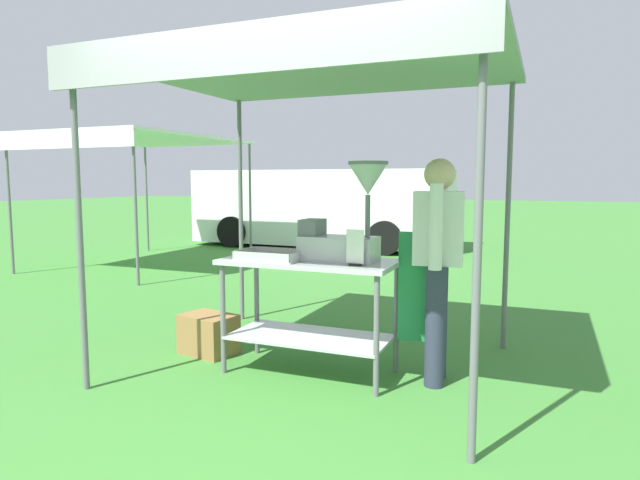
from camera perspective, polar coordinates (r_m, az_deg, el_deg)
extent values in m
plane|color=#3D7F33|center=(9.07, 13.06, -3.21)|extent=(70.00, 70.00, 0.00)
cylinder|color=slate|center=(4.07, -23.78, 1.17)|extent=(0.04, 0.04, 2.27)
cylinder|color=slate|center=(2.83, 16.11, -0.52)|extent=(0.04, 0.04, 2.27)
cylinder|color=slate|center=(5.74, -8.26, 2.93)|extent=(0.04, 0.04, 2.27)
cylinder|color=slate|center=(4.93, 18.95, 2.14)|extent=(0.04, 0.04, 2.27)
cube|color=#939399|center=(4.27, -0.27, 17.55)|extent=(2.83, 2.32, 0.05)
cube|color=#939399|center=(3.23, -8.68, 18.74)|extent=(2.83, 0.02, 0.24)
cube|color=#B7B7BC|center=(4.09, -1.08, -2.28)|extent=(1.30, 0.62, 0.04)
cube|color=#B7B7BC|center=(4.21, -1.06, -10.04)|extent=(1.20, 0.57, 0.02)
cylinder|color=slate|center=(4.23, -10.07, -8.10)|extent=(0.04, 0.04, 0.83)
cylinder|color=slate|center=(3.74, 5.90, -9.94)|extent=(0.04, 0.04, 0.83)
cylinder|color=slate|center=(4.66, -6.60, -6.71)|extent=(0.04, 0.04, 0.83)
cylinder|color=slate|center=(4.22, 7.95, -8.09)|extent=(0.04, 0.04, 0.83)
cube|color=#B7B7BC|center=(4.08, -5.09, -1.98)|extent=(0.47, 0.33, 0.01)
cube|color=#B7B7BC|center=(3.94, -6.18, -1.76)|extent=(0.47, 0.01, 0.06)
cube|color=#B7B7BC|center=(4.22, -4.09, -1.21)|extent=(0.47, 0.01, 0.06)
cube|color=#B7B7BC|center=(4.19, -7.89, -1.31)|extent=(0.01, 0.33, 0.06)
cube|color=#B7B7BC|center=(3.98, -2.16, -1.65)|extent=(0.01, 0.33, 0.06)
torus|color=gold|center=(4.18, -5.91, -1.53)|extent=(0.11, 0.11, 0.03)
torus|color=gold|center=(4.06, -6.36, -1.78)|extent=(0.12, 0.12, 0.03)
torus|color=gold|center=(4.16, -4.92, -1.56)|extent=(0.10, 0.10, 0.03)
torus|color=gold|center=(4.07, -2.79, -1.73)|extent=(0.11, 0.11, 0.03)
torus|color=gold|center=(3.99, -3.52, -1.88)|extent=(0.09, 0.09, 0.03)
torus|color=gold|center=(4.08, -7.70, -1.74)|extent=(0.11, 0.11, 0.03)
torus|color=gold|center=(4.14, -7.02, -1.62)|extent=(0.09, 0.09, 0.03)
torus|color=gold|center=(4.09, -4.16, -1.70)|extent=(0.12, 0.12, 0.03)
cube|color=#B7B7BC|center=(4.01, 1.96, -0.89)|extent=(0.56, 0.28, 0.18)
cube|color=slate|center=(4.07, -0.80, 1.34)|extent=(0.14, 0.22, 0.12)
cylinder|color=slate|center=(3.92, 4.99, 2.48)|extent=(0.04, 0.04, 0.30)
cone|color=#B7B7BC|center=(3.91, 5.02, 6.27)|extent=(0.27, 0.27, 0.21)
cylinder|color=slate|center=(3.91, 5.04, 8.00)|extent=(0.28, 0.28, 0.02)
cube|color=black|center=(3.79, 3.66, -2.56)|extent=(0.08, 0.05, 0.02)
cube|color=white|center=(3.77, 3.67, -0.68)|extent=(0.13, 0.02, 0.23)
cylinder|color=#2D3347|center=(3.98, 11.90, -8.85)|extent=(0.14, 0.14, 0.86)
cylinder|color=#2D3347|center=(4.18, 12.15, -8.15)|extent=(0.14, 0.14, 0.86)
cube|color=silver|center=(3.96, 12.25, 1.21)|extent=(0.36, 0.25, 0.52)
cube|color=#237F47|center=(4.03, 10.40, -4.85)|extent=(0.32, 0.05, 0.80)
cylinder|color=silver|center=(3.74, 11.98, 1.33)|extent=(0.10, 0.10, 0.58)
cylinder|color=silver|center=(4.18, 12.51, 1.81)|extent=(0.10, 0.10, 0.58)
sphere|color=#DBB28E|center=(3.95, 12.37, 6.71)|extent=(0.22, 0.22, 0.22)
cube|color=olive|center=(4.78, -11.53, -9.57)|extent=(0.50, 0.40, 0.33)
cube|color=white|center=(12.23, 0.17, 3.52)|extent=(5.62, 1.91, 1.60)
cube|color=#1E2833|center=(11.56, 10.28, 5.25)|extent=(0.10, 1.62, 0.70)
cylinder|color=black|center=(12.61, 9.12, 1.02)|extent=(0.68, 0.24, 0.68)
cylinder|color=black|center=(10.82, 6.79, 0.21)|extent=(0.68, 0.24, 0.68)
cylinder|color=black|center=(13.85, -5.01, 1.53)|extent=(0.68, 0.24, 0.68)
cylinder|color=black|center=(12.24, -9.07, 0.87)|extent=(0.68, 0.24, 0.68)
cylinder|color=slate|center=(9.78, -29.61, 3.14)|extent=(0.04, 0.04, 2.15)
cylinder|color=slate|center=(7.97, -18.65, 3.12)|extent=(0.04, 0.04, 2.15)
cylinder|color=slate|center=(11.97, -17.61, 4.06)|extent=(0.04, 0.04, 2.15)
cylinder|color=slate|center=(10.55, -7.28, 4.05)|extent=(0.04, 0.04, 2.15)
cube|color=white|center=(9.99, -18.24, 9.99)|extent=(2.67, 3.35, 0.05)
cube|color=white|center=(8.79, -25.41, 9.39)|extent=(2.67, 0.02, 0.24)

